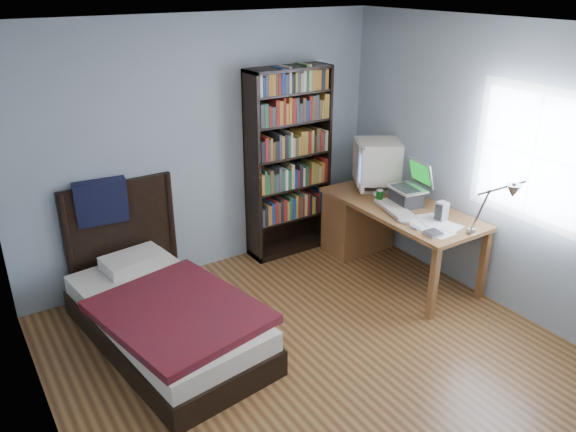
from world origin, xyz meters
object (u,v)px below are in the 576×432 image
object	(u,v)px
laptop	(408,193)
desk_lamp	(507,195)
speaker	(442,211)
bookshelf	(289,163)
desk	(368,219)
soda_can	(380,196)
keyboard	(395,209)
bed	(161,310)
crt_monitor	(375,162)

from	to	relation	value
laptop	desk_lamp	world-z (taller)	desk_lamp
speaker	bookshelf	xyz separation A→B (m)	(-0.71, 1.48, 0.17)
desk	soda_can	bearing A→B (deg)	-112.97
keyboard	bed	xyz separation A→B (m)	(-2.28, 0.29, -0.49)
crt_monitor	speaker	xyz separation A→B (m)	(-0.00, -0.94, -0.21)
desk	laptop	size ratio (longest dim) A/B	3.94
desk	desk_lamp	distance (m)	1.82
laptop	soda_can	distance (m)	0.27
laptop	bookshelf	distance (m)	1.26
bed	crt_monitor	bearing A→B (deg)	5.79
keyboard	soda_can	bearing A→B (deg)	102.06
crt_monitor	speaker	world-z (taller)	crt_monitor
keyboard	bookshelf	size ratio (longest dim) A/B	0.26
crt_monitor	soda_can	xyz separation A→B (m)	(-0.19, -0.30, -0.24)
crt_monitor	speaker	bearing A→B (deg)	-90.01
keyboard	bookshelf	world-z (taller)	bookshelf
soda_can	bookshelf	xyz separation A→B (m)	(-0.52, 0.85, 0.20)
keyboard	bookshelf	bearing A→B (deg)	130.25
bookshelf	crt_monitor	bearing A→B (deg)	-37.83
desk_lamp	soda_can	xyz separation A→B (m)	(-0.08, 1.35, -0.44)
keyboard	speaker	bearing A→B (deg)	-47.93
desk_lamp	soda_can	world-z (taller)	desk_lamp
speaker	soda_can	bearing A→B (deg)	103.39
speaker	bed	xyz separation A→B (m)	(-2.48, 0.68, -0.56)
keyboard	desk	bearing A→B (deg)	90.94
laptop	desk_lamp	bearing A→B (deg)	-95.76
desk_lamp	soda_can	size ratio (longest dim) A/B	4.93
bookshelf	desk	bearing A→B (deg)	-41.23
desk_lamp	soda_can	bearing A→B (deg)	93.23
speaker	bed	distance (m)	2.63
desk	soda_can	world-z (taller)	soda_can
crt_monitor	bed	bearing A→B (deg)	-174.21
crt_monitor	bed	distance (m)	2.61
desk_lamp	speaker	distance (m)	0.83
desk	laptop	xyz separation A→B (m)	(0.07, -0.47, 0.43)
desk_lamp	speaker	xyz separation A→B (m)	(0.11, 0.71, -0.41)
laptop	bed	bearing A→B (deg)	174.61
laptop	desk_lamp	distance (m)	1.23
laptop	soda_can	size ratio (longest dim) A/B	3.38
laptop	bookshelf	xyz separation A→B (m)	(-0.71, 1.03, 0.15)
desk	desk_lamp	bearing A→B (deg)	-91.58
speaker	soda_can	distance (m)	0.66
crt_monitor	laptop	size ratio (longest dim) A/B	1.53
desk	bookshelf	distance (m)	1.03
keyboard	desk_lamp	bearing A→B (deg)	-70.08
soda_can	bed	bearing A→B (deg)	178.82
desk	desk_lamp	xyz separation A→B (m)	(-0.05, -1.63, 0.81)
crt_monitor	speaker	distance (m)	0.96
laptop	bookshelf	bearing A→B (deg)	124.57
crt_monitor	desk_lamp	size ratio (longest dim) A/B	1.05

